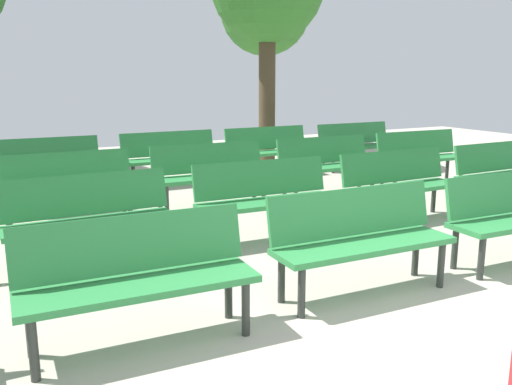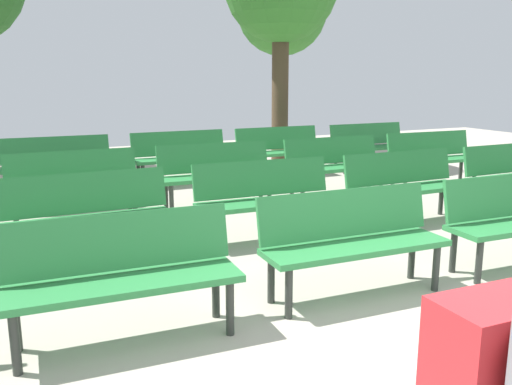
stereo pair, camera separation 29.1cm
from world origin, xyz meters
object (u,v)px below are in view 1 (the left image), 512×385
bench_r3_c1 (46,163)px  bench_r1_c2 (265,195)px  bench_r2_c4 (420,154)px  bench_r2_c2 (210,171)px  bench_r3_c3 (269,148)px  bench_r2_c1 (68,183)px  bench_r3_c4 (357,143)px  bench_r0_c1 (138,272)px  bench_r1_c1 (90,214)px  bench_r2_c3 (327,162)px  bench_r3_c2 (171,155)px  tree_3 (265,11)px  bench_r0_c2 (360,235)px  bench_r1_c3 (399,181)px  bench_r1_c4 (503,170)px

bench_r3_c1 → bench_r1_c2: bearing=-59.9°
bench_r2_c4 → bench_r3_c1: bearing=164.3°
bench_r2_c2 → bench_r3_c3: 2.53m
bench_r2_c1 → bench_r3_c4: (5.66, 1.54, 0.00)m
bench_r2_c1 → bench_r3_c3: bearing=24.2°
bench_r3_c1 → bench_r3_c4: (5.68, -0.21, 0.00)m
bench_r0_c1 → bench_r1_c2: (1.95, 1.71, 0.00)m
bench_r1_c1 → bench_r2_c3: same height
bench_r2_c2 → bench_r3_c2: bearing=91.4°
bench_r3_c4 → bench_r1_c1: bearing=-150.0°
bench_r3_c4 → tree_3: tree_3 is taller
bench_r0_c1 → bench_r1_c2: same height
bench_r0_c2 → bench_r0_c1: bearing=-177.9°
bench_r1_c3 → bench_r1_c4: (1.86, -0.05, 0.00)m
bench_r1_c1 → bench_r3_c3: 5.08m
bench_r0_c2 → bench_r1_c4: same height
bench_r0_c2 → bench_r2_c2: bearing=90.4°
bench_r0_c1 → bench_r1_c4: size_ratio=1.01×
tree_3 → bench_r3_c1: bearing=-147.7°
bench_r1_c2 → bench_r2_c3: (1.96, 1.59, 0.00)m
bench_r1_c2 → bench_r2_c1: 2.51m
bench_r1_c2 → bench_r1_c1: bearing=-178.6°
bench_r2_c4 → bench_r3_c3: size_ratio=1.01×
bench_r1_c4 → bench_r2_c1: size_ratio=1.00×
bench_r1_c4 → bench_r2_c2: same height
bench_r1_c2 → bench_r1_c4: bearing=0.7°
bench_r0_c1 → bench_r2_c3: (3.90, 3.30, 0.00)m
bench_r3_c1 → bench_r2_c4: bearing=-16.6°
bench_r2_c1 → bench_r2_c3: bearing=-1.3°
bench_r0_c1 → bench_r2_c1: (0.12, 3.43, 0.00)m
bench_r1_c1 → tree_3: bearing=50.7°
bench_r2_c1 → bench_r3_c3: same height
bench_r2_c1 → bench_r2_c2: (1.89, -0.05, 0.00)m
bench_r1_c3 → bench_r2_c3: (0.09, 1.68, 0.00)m
bench_r3_c1 → bench_r3_c4: 5.68m
bench_r0_c2 → bench_r1_c3: bearing=42.6°
bench_r0_c2 → bench_r1_c3: (1.91, 1.63, 0.00)m
bench_r1_c3 → bench_r3_c1: 5.14m
bench_r3_c1 → tree_3: tree_3 is taller
bench_r0_c2 → tree_3: (3.98, 8.85, 2.80)m
bench_r3_c4 → bench_r2_c3: bearing=-137.6°
bench_r1_c2 → bench_r1_c4: size_ratio=1.01×
bench_r1_c2 → bench_r2_c2: bearing=90.8°
bench_r0_c2 → bench_r2_c2: same height
bench_r0_c1 → bench_r3_c1: 5.18m
bench_r1_c3 → bench_r3_c3: 3.45m
bench_r0_c1 → bench_r3_c3: (3.88, 5.08, 0.00)m
bench_r2_c4 → tree_3: bearing=91.9°
bench_r3_c1 → bench_r1_c4: bearing=-30.8°
bench_r1_c1 → bench_r3_c1: same height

